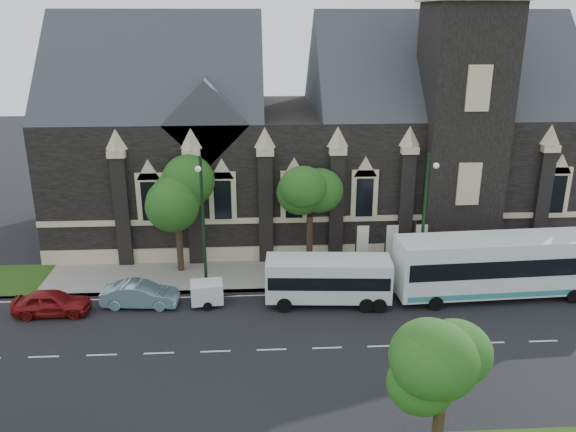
{
  "coord_description": "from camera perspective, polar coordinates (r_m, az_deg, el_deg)",
  "views": [
    {
      "loc": [
        -0.71,
        -27.42,
        17.0
      ],
      "look_at": [
        1.23,
        6.0,
        5.52
      ],
      "focal_mm": 36.55,
      "sensor_mm": 36.0,
      "label": 1
    }
  ],
  "objects": [
    {
      "name": "shuttle_bus",
      "position": [
        36.32,
        3.95,
        -6.04
      ],
      "size": [
        7.79,
        3.14,
        2.95
      ],
      "rotation": [
        0.0,
        0.0,
        -0.07
      ],
      "color": "silver",
      "rests_on": "ground"
    },
    {
      "name": "sedan",
      "position": [
        37.42,
        -14.18,
        -7.41
      ],
      "size": [
        4.76,
        1.96,
        1.53
      ],
      "primitive_type": "imported",
      "rotation": [
        0.0,
        0.0,
        1.5
      ],
      "color": "#7B9EB2",
      "rests_on": "ground"
    },
    {
      "name": "banner_flag_left",
      "position": [
        39.87,
        7.03,
        -2.74
      ],
      "size": [
        0.9,
        0.1,
        4.0
      ],
      "color": "black",
      "rests_on": "ground"
    },
    {
      "name": "tour_coach",
      "position": [
        39.37,
        20.25,
        -4.46
      ],
      "size": [
        13.78,
        3.68,
        3.98
      ],
      "rotation": [
        0.0,
        0.0,
        0.05
      ],
      "color": "white",
      "rests_on": "ground"
    },
    {
      "name": "street_lamp_mid",
      "position": [
        36.65,
        -8.3,
        -0.21
      ],
      "size": [
        0.36,
        1.88,
        9.0
      ],
      "color": "black",
      "rests_on": "ground"
    },
    {
      "name": "banner_flag_right",
      "position": [
        40.76,
        12.57,
        -2.57
      ],
      "size": [
        0.9,
        0.1,
        4.0
      ],
      "color": "black",
      "rests_on": "ground"
    },
    {
      "name": "street_lamp_near",
      "position": [
        38.04,
        13.2,
        0.19
      ],
      "size": [
        0.36,
        1.88,
        9.0
      ],
      "color": "black",
      "rests_on": "ground"
    },
    {
      "name": "box_trailer",
      "position": [
        36.71,
        -7.89,
        -7.37
      ],
      "size": [
        2.88,
        1.7,
        1.5
      ],
      "rotation": [
        0.0,
        0.0,
        0.11
      ],
      "color": "silver",
      "rests_on": "ground"
    },
    {
      "name": "banner_flag_center",
      "position": [
        40.26,
        9.83,
        -2.66
      ],
      "size": [
        0.9,
        0.1,
        4.0
      ],
      "color": "black",
      "rests_on": "ground"
    },
    {
      "name": "tree_walk_right",
      "position": [
        39.93,
        2.44,
        2.64
      ],
      "size": [
        4.08,
        4.08,
        7.8
      ],
      "color": "black",
      "rests_on": "ground"
    },
    {
      "name": "ground",
      "position": [
        32.27,
        -1.61,
        -12.87
      ],
      "size": [
        160.0,
        160.0,
        0.0
      ],
      "primitive_type": "plane",
      "color": "black",
      "rests_on": "ground"
    },
    {
      "name": "tree_walk_left",
      "position": [
        40.08,
        -10.49,
        2.27
      ],
      "size": [
        3.91,
        3.91,
        7.64
      ],
      "color": "black",
      "rests_on": "ground"
    },
    {
      "name": "museum",
      "position": [
        47.4,
        3.83,
        8.14
      ],
      "size": [
        40.0,
        17.7,
        29.9
      ],
      "color": "black",
      "rests_on": "ground"
    },
    {
      "name": "car_far_red",
      "position": [
        38.06,
        -21.99,
        -7.82
      ],
      "size": [
        4.52,
        1.84,
        1.54
      ],
      "primitive_type": "imported",
      "rotation": [
        0.0,
        0.0,
        1.58
      ],
      "color": "maroon",
      "rests_on": "ground"
    },
    {
      "name": "sidewalk",
      "position": [
        40.62,
        -2.03,
        -5.71
      ],
      "size": [
        80.0,
        5.0,
        0.15
      ],
      "primitive_type": "cube",
      "color": "gray",
      "rests_on": "ground"
    },
    {
      "name": "tree_park_east",
      "position": [
        22.98,
        15.17,
        -14.42
      ],
      "size": [
        3.4,
        3.4,
        6.28
      ],
      "color": "black",
      "rests_on": "ground"
    }
  ]
}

